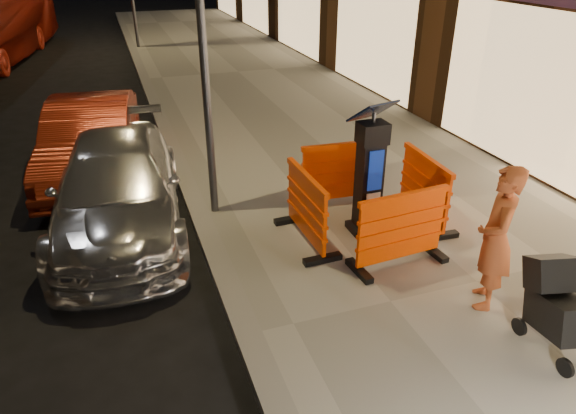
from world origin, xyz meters
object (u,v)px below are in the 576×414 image
object	(u,v)px
parking_kiosk	(370,173)
barrier_kerbside	(306,209)
man	(496,239)
barrier_front	(401,230)
car_silver	(125,225)
car_red	(98,173)
barrier_back	(341,174)
stroller	(564,310)
barrier_bldgside	(424,189)

from	to	relation	value
parking_kiosk	barrier_kerbside	bearing A→B (deg)	-179.49
man	barrier_kerbside	bearing A→B (deg)	-109.68
barrier_front	car_silver	size ratio (longest dim) A/B	0.29
barrier_kerbside	man	world-z (taller)	man
barrier_front	man	size ratio (longest dim) A/B	0.76
car_red	man	bearing A→B (deg)	-46.62
barrier_front	barrier_back	distance (m)	1.90
barrier_front	car_silver	world-z (taller)	barrier_front
parking_kiosk	stroller	xyz separation A→B (m)	(0.75, -2.91, -0.44)
barrier_front	barrier_kerbside	world-z (taller)	same
parking_kiosk	barrier_bldgside	distance (m)	1.04
barrier_kerbside	car_silver	bearing A→B (deg)	55.58
stroller	car_red	bearing A→B (deg)	137.25
barrier_kerbside	car_silver	xyz separation A→B (m)	(-2.46, 1.59, -0.67)
barrier_kerbside	car_red	distance (m)	4.84
barrier_front	car_silver	xyz separation A→B (m)	(-3.41, 2.54, -0.67)
barrier_bldgside	car_silver	xyz separation A→B (m)	(-4.36, 1.59, -0.67)
barrier_kerbside	car_red	world-z (taller)	barrier_kerbside
car_red	barrier_bldgside	bearing A→B (deg)	-32.30
barrier_bldgside	man	distance (m)	2.08
car_silver	car_red	world-z (taller)	car_red
barrier_back	man	bearing A→B (deg)	-75.91
parking_kiosk	barrier_bldgside	xyz separation A→B (m)	(0.95, 0.00, -0.41)
car_silver	stroller	size ratio (longest dim) A/B	4.58
barrier_kerbside	stroller	xyz separation A→B (m)	(1.70, -2.91, -0.02)
barrier_bldgside	car_silver	distance (m)	4.69
car_red	parking_kiosk	bearing A→B (deg)	-38.70
man	car_silver	bearing A→B (deg)	-98.74
barrier_bldgside	man	size ratio (longest dim) A/B	0.76
car_red	man	distance (m)	7.38
barrier_front	car_red	distance (m)	6.16
barrier_back	barrier_kerbside	world-z (taller)	same
car_red	stroller	world-z (taller)	stroller
parking_kiosk	barrier_back	bearing A→B (deg)	90.51
parking_kiosk	barrier_kerbside	world-z (taller)	parking_kiosk
stroller	barrier_bldgside	bearing A→B (deg)	99.68
barrier_kerbside	car_silver	size ratio (longest dim) A/B	0.29
barrier_front	car_red	xyz separation A→B (m)	(-3.77, 4.82, -0.67)
barrier_front	stroller	xyz separation A→B (m)	(0.75, -1.96, -0.02)
car_silver	stroller	distance (m)	6.17
barrier_back	car_red	world-z (taller)	barrier_back
barrier_bldgside	car_red	bearing A→B (deg)	53.14
barrier_front	barrier_bldgside	distance (m)	1.34
barrier_back	man	world-z (taller)	man
car_red	barrier_kerbside	bearing A→B (deg)	-46.86
barrier_front	man	distance (m)	1.25
barrier_bldgside	stroller	size ratio (longest dim) A/B	1.34
stroller	car_silver	bearing A→B (deg)	146.29
parking_kiosk	stroller	size ratio (longest dim) A/B	1.88
barrier_back	car_red	bearing A→B (deg)	145.72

